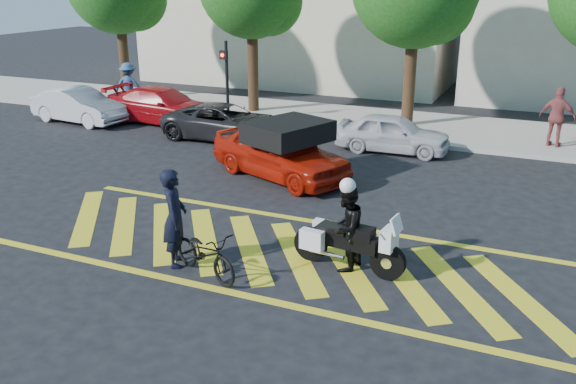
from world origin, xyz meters
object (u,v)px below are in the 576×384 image
at_px(police_motorcycle, 347,242).
at_px(parked_left, 163,106).
at_px(red_convertible, 280,152).
at_px(parked_far_left, 79,106).
at_px(parked_mid_left, 226,122).
at_px(parked_mid_right, 393,133).
at_px(officer_bike, 175,218).
at_px(bicycle, 205,253).
at_px(officer_moto, 346,228).

bearing_deg(police_motorcycle, parked_left, 145.84).
height_order(red_convertible, parked_far_left, red_convertible).
distance_m(parked_mid_left, parked_mid_right, 5.87).
xyz_separation_m(red_convertible, parked_far_left, (-10.08, 3.13, -0.09)).
relative_size(police_motorcycle, parked_mid_right, 0.64).
relative_size(officer_bike, parked_mid_right, 0.54).
height_order(bicycle, parked_mid_right, parked_mid_right).
height_order(police_motorcycle, parked_mid_right, parked_mid_right).
relative_size(officer_moto, parked_far_left, 0.43).
bearing_deg(parked_mid_left, police_motorcycle, -138.82).
height_order(officer_moto, parked_mid_left, officer_moto).
height_order(bicycle, red_convertible, red_convertible).
bearing_deg(police_motorcycle, parked_far_left, 156.61).
distance_m(bicycle, parked_far_left, 14.60).
xyz_separation_m(parked_left, parked_mid_right, (9.32, -0.48, -0.05)).
xyz_separation_m(officer_moto, parked_left, (-10.59, 9.19, -0.19)).
relative_size(officer_moto, parked_mid_left, 0.39).
relative_size(parked_left, parked_mid_right, 1.27).
relative_size(red_convertible, parked_far_left, 1.10).
distance_m(officer_bike, parked_left, 12.73).
bearing_deg(parked_far_left, police_motorcycle, -113.87).
bearing_deg(officer_bike, parked_mid_left, -4.73).
bearing_deg(officer_bike, police_motorcycle, -98.01).
height_order(officer_bike, red_convertible, officer_bike).
bearing_deg(police_motorcycle, parked_mid_left, 138.65).
height_order(officer_moto, parked_mid_right, officer_moto).
distance_m(officer_bike, police_motorcycle, 3.43).
height_order(bicycle, parked_left, parked_left).
height_order(parked_far_left, parked_mid_left, parked_far_left).
relative_size(red_convertible, parked_mid_left, 1.00).
bearing_deg(parked_mid_left, parked_far_left, 89.25).
bearing_deg(parked_left, parked_mid_right, -91.53).
bearing_deg(red_convertible, parked_far_left, 94.91).
bearing_deg(bicycle, parked_mid_right, 16.16).
relative_size(officer_moto, parked_left, 0.37).
bearing_deg(parked_left, parked_mid_left, -108.44).
xyz_separation_m(officer_bike, parked_left, (-7.42, 10.35, -0.32)).
bearing_deg(officer_bike, parked_mid_right, -38.96).
bearing_deg(parked_mid_left, parked_left, 69.37).
xyz_separation_m(police_motorcycle, parked_far_left, (-13.66, 7.92, 0.10)).
relative_size(officer_moto, parked_mid_right, 0.47).
distance_m(officer_bike, parked_far_left, 13.86).
height_order(red_convertible, parked_left, red_convertible).
height_order(parked_far_left, parked_left, parked_left).
distance_m(parked_left, parked_mid_right, 9.33).
height_order(police_motorcycle, parked_left, parked_left).
height_order(parked_left, parked_mid_left, parked_left).
bearing_deg(parked_mid_left, bicycle, -153.86).
height_order(officer_bike, bicycle, officer_bike).
xyz_separation_m(bicycle, parked_mid_right, (1.10, 10.07, 0.16)).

